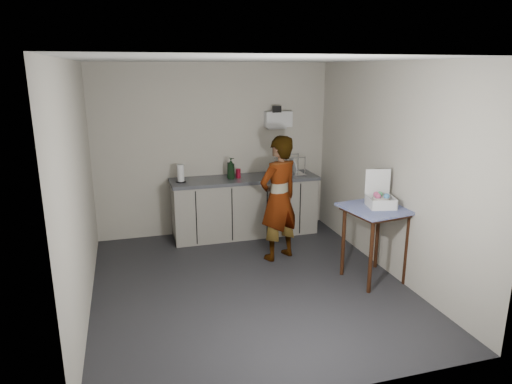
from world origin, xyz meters
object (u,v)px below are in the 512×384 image
object	(u,v)px
bakery_box	(380,199)
side_table	(376,216)
paper_towel	(181,174)
kitchen_counter	(245,208)
standing_man	(279,199)
soda_can	(238,173)
soap_bottle	(231,168)
dish_rack	(289,171)
dark_bottle	(230,170)

from	to	relation	value
bakery_box	side_table	bearing A→B (deg)	-161.61
paper_towel	bakery_box	distance (m)	2.86
bakery_box	kitchen_counter	bearing A→B (deg)	132.51
standing_man	soda_can	distance (m)	1.07
soap_bottle	dish_rack	world-z (taller)	soap_bottle
dark_bottle	paper_towel	distance (m)	0.74
standing_man	dish_rack	size ratio (longest dim) A/B	3.84
soda_can	dish_rack	distance (m)	0.80
standing_man	paper_towel	distance (m)	1.54
standing_man	soda_can	xyz separation A→B (m)	(-0.30, 1.02, 0.14)
dish_rack	bakery_box	bearing A→B (deg)	-77.37
side_table	soap_bottle	bearing A→B (deg)	115.16
side_table	soda_can	world-z (taller)	soda_can
kitchen_counter	dish_rack	bearing A→B (deg)	-2.32
paper_towel	bakery_box	xyz separation A→B (m)	(2.10, -1.94, -0.01)
side_table	dish_rack	xyz separation A→B (m)	(-0.40, 1.94, 0.17)
kitchen_counter	dark_bottle	size ratio (longest dim) A/B	9.32
side_table	standing_man	world-z (taller)	standing_man
dark_bottle	bakery_box	size ratio (longest dim) A/B	0.57
kitchen_counter	paper_towel	world-z (taller)	paper_towel
soap_bottle	soda_can	size ratio (longest dim) A/B	2.30
kitchen_counter	standing_man	world-z (taller)	standing_man
dark_bottle	paper_towel	xyz separation A→B (m)	(-0.74, -0.04, 0.00)
side_table	dark_bottle	distance (m)	2.40
soap_bottle	paper_towel	distance (m)	0.75
kitchen_counter	dark_bottle	xyz separation A→B (m)	(-0.23, 0.02, 0.60)
kitchen_counter	dish_rack	distance (m)	0.90
dark_bottle	paper_towel	size ratio (longest dim) A/B	0.93
kitchen_counter	dish_rack	world-z (taller)	dish_rack
soda_can	paper_towel	xyz separation A→B (m)	(-0.87, -0.02, 0.05)
kitchen_counter	soda_can	xyz separation A→B (m)	(-0.10, 0.01, 0.55)
soda_can	dark_bottle	xyz separation A→B (m)	(-0.13, 0.02, 0.05)
standing_man	dark_bottle	bearing A→B (deg)	-90.90
dark_bottle	dish_rack	bearing A→B (deg)	-2.99
kitchen_counter	paper_towel	distance (m)	1.14
bakery_box	soda_can	bearing A→B (deg)	134.54
side_table	dish_rack	bearing A→B (deg)	92.59
kitchen_counter	soda_can	size ratio (longest dim) A/B	16.20
dish_rack	bakery_box	xyz separation A→B (m)	(0.43, -1.94, 0.04)
bakery_box	soap_bottle	bearing A→B (deg)	137.36
kitchen_counter	standing_man	bearing A→B (deg)	-78.91
soap_bottle	dark_bottle	xyz separation A→B (m)	(-0.01, 0.04, -0.04)
dish_rack	soap_bottle	bearing A→B (deg)	179.73
dark_bottle	bakery_box	world-z (taller)	bakery_box
standing_man	soda_can	bearing A→B (deg)	-97.00
standing_man	dark_bottle	xyz separation A→B (m)	(-0.43, 1.04, 0.19)
side_table	soap_bottle	world-z (taller)	soap_bottle
dish_rack	soda_can	bearing A→B (deg)	177.61
standing_man	soap_bottle	world-z (taller)	standing_man
kitchen_counter	soda_can	bearing A→B (deg)	177.08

